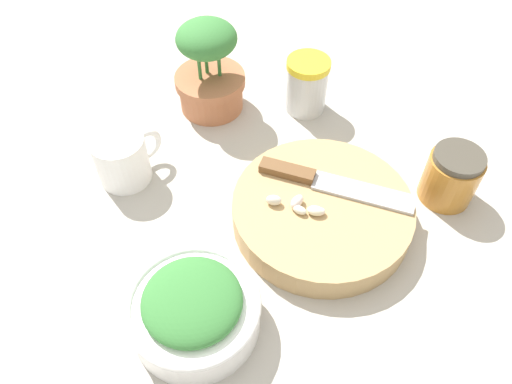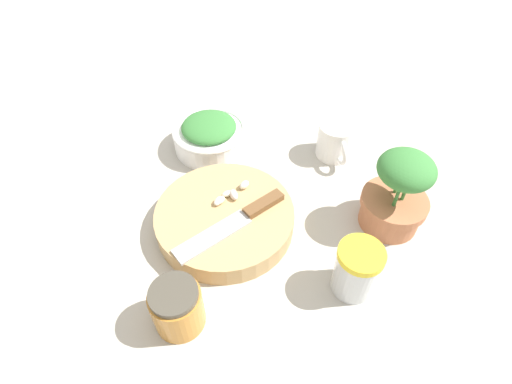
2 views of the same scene
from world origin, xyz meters
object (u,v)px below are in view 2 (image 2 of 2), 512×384
Objects in this scene: coffee_mug at (336,141)px; potted_herb at (397,196)px; honey_jar at (177,307)px; chef_knife at (238,220)px; herb_bowl at (210,135)px; spice_jar at (357,270)px; cutting_board at (225,219)px; garlic_cloves at (230,195)px.

coffee_mug is 0.21m from potted_herb.
coffee_mug is at bearing 150.19° from honey_jar.
herb_bowl is (-0.24, -0.10, -0.01)m from chef_knife.
cutting_board is at bearing -113.63° from spice_jar.
chef_knife is 0.18m from honey_jar.
garlic_cloves is at bearing 22.57° from herb_bowl.
potted_herb is at bearing 65.21° from herb_bowl.
chef_knife is at bearing 159.14° from honey_jar.
chef_knife is 0.28m from potted_herb.
garlic_cloves is 0.23m from honey_jar.
honey_jar is (0.09, -0.26, -0.01)m from spice_jar.
spice_jar is 1.13× the size of honey_jar.
herb_bowl is at bearing -22.53° from chef_knife.
herb_bowl is (-0.18, -0.08, -0.01)m from garlic_cloves.
coffee_mug reaches higher than cutting_board.
herb_bowl is at bearing -136.71° from spice_jar.
potted_herb is (-0.07, 0.27, 0.03)m from chef_knife.
coffee_mug reaches higher than chef_knife.
potted_herb is (-0.24, 0.34, 0.03)m from honey_jar.
chef_knife is at bearing 23.21° from garlic_cloves.
herb_bowl is 0.99× the size of potted_herb.
honey_jar reaches higher than chef_knife.
herb_bowl reaches higher than garlic_cloves.
chef_knife is at bearing 22.72° from herb_bowl.
coffee_mug is at bearing 138.17° from cutting_board.
garlic_cloves is at bearing -87.96° from potted_herb.
spice_jar is (0.10, 0.23, 0.03)m from cutting_board.
spice_jar is at bearing 66.37° from cutting_board.
garlic_cloves is (-0.06, -0.02, 0.00)m from chef_knife.
potted_herb is (0.18, 0.10, 0.03)m from coffee_mug.
spice_jar is at bearing -156.97° from chef_knife.
honey_jar is (0.41, 0.03, 0.01)m from herb_bowl.
coffee_mug is (-0.01, 0.27, 0.00)m from herb_bowl.
spice_jar is (0.32, 0.30, 0.01)m from herb_bowl.
garlic_cloves is 0.72× the size of spice_jar.
herb_bowl reaches higher than chef_knife.
cutting_board is 0.05m from garlic_cloves.
coffee_mug is at bearing 133.96° from garlic_cloves.
garlic_cloves is at bearing -46.04° from coffee_mug.
honey_jar reaches higher than herb_bowl.
garlic_cloves is 0.30m from potted_herb.
cutting_board is 0.31m from potted_herb.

